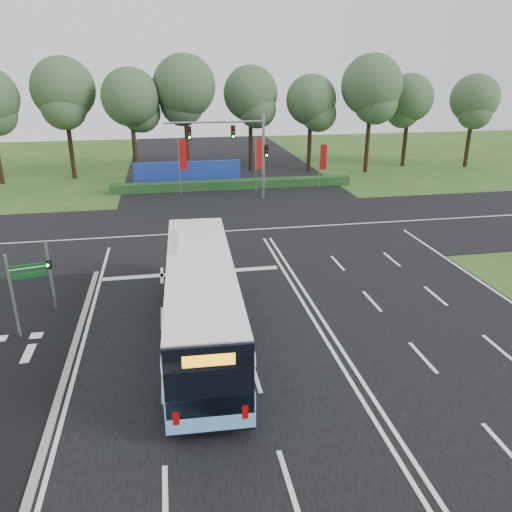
{
  "coord_description": "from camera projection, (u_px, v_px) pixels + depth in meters",
  "views": [
    {
      "loc": [
        -6.04,
        -20.19,
        10.61
      ],
      "look_at": [
        -1.99,
        2.0,
        1.97
      ],
      "focal_mm": 35.0,
      "sensor_mm": 36.0,
      "label": 1
    }
  ],
  "objects": [
    {
      "name": "ground",
      "position": [
        305.0,
        308.0,
        23.36
      ],
      "size": [
        120.0,
        120.0,
        0.0
      ],
      "primitive_type": "plane",
      "color": "#2C501A",
      "rests_on": "ground"
    },
    {
      "name": "road_main",
      "position": [
        305.0,
        307.0,
        23.35
      ],
      "size": [
        20.0,
        120.0,
        0.04
      ],
      "primitive_type": "cube",
      "color": "black",
      "rests_on": "ground"
    },
    {
      "name": "road_cross",
      "position": [
        258.0,
        230.0,
        34.37
      ],
      "size": [
        120.0,
        14.0,
        0.05
      ],
      "primitive_type": "cube",
      "color": "black",
      "rests_on": "ground"
    },
    {
      "name": "bike_path",
      "position": [
        2.0,
        370.0,
        18.5
      ],
      "size": [
        5.0,
        18.0,
        0.06
      ],
      "primitive_type": "cube",
      "color": "black",
      "rests_on": "ground"
    },
    {
      "name": "kerb_strip",
      "position": [
        69.0,
        363.0,
        18.89
      ],
      "size": [
        0.25,
        18.0,
        0.12
      ],
      "primitive_type": "cube",
      "color": "gray",
      "rests_on": "ground"
    },
    {
      "name": "city_bus",
      "position": [
        201.0,
        299.0,
        20.04
      ],
      "size": [
        3.13,
        12.78,
        3.64
      ],
      "rotation": [
        0.0,
        0.0,
        -0.04
      ],
      "color": "#68B1F2",
      "rests_on": "ground"
    },
    {
      "name": "pedestrian_signal",
      "position": [
        50.0,
        273.0,
        22.51
      ],
      "size": [
        0.3,
        0.41,
        3.37
      ],
      "rotation": [
        0.0,
        0.0,
        -0.24
      ],
      "color": "gray",
      "rests_on": "ground"
    },
    {
      "name": "street_sign",
      "position": [
        20.0,
        285.0,
        19.96
      ],
      "size": [
        1.43,
        0.39,
        3.73
      ],
      "rotation": [
        0.0,
        0.0,
        0.22
      ],
      "color": "gray",
      "rests_on": "ground"
    },
    {
      "name": "banner_flag_left",
      "position": [
        182.0,
        158.0,
        42.69
      ],
      "size": [
        0.72,
        0.1,
        4.88
      ],
      "rotation": [
        0.0,
        0.0,
        -0.07
      ],
      "color": "gray",
      "rests_on": "ground"
    },
    {
      "name": "banner_flag_mid",
      "position": [
        259.0,
        157.0,
        43.02
      ],
      "size": [
        0.72,
        0.13,
        4.9
      ],
      "rotation": [
        0.0,
        0.0,
        0.1
      ],
      "color": "gray",
      "rests_on": "ground"
    },
    {
      "name": "banner_flag_right",
      "position": [
        322.0,
        160.0,
        44.46
      ],
      "size": [
        0.6,
        0.23,
        4.19
      ],
      "rotation": [
        0.0,
        0.0,
        -0.31
      ],
      "color": "gray",
      "rests_on": "ground"
    },
    {
      "name": "traffic_light_gantry",
      "position": [
        242.0,
        144.0,
        40.56
      ],
      "size": [
        8.41,
        0.28,
        7.0
      ],
      "color": "gray",
      "rests_on": "ground"
    },
    {
      "name": "hedge",
      "position": [
        233.0,
        184.0,
        45.72
      ],
      "size": [
        22.0,
        1.2,
        0.8
      ],
      "primitive_type": "cube",
      "color": "#153C1A",
      "rests_on": "ground"
    },
    {
      "name": "blue_hoarding",
      "position": [
        188.0,
        173.0,
        47.1
      ],
      "size": [
        10.0,
        0.3,
        2.2
      ],
      "primitive_type": "cube",
      "color": "navy",
      "rests_on": "ground"
    },
    {
      "name": "eucalyptus_row",
      "position": [
        238.0,
        93.0,
        49.34
      ],
      "size": [
        53.89,
        8.86,
        11.83
      ],
      "color": "black",
      "rests_on": "ground"
    }
  ]
}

